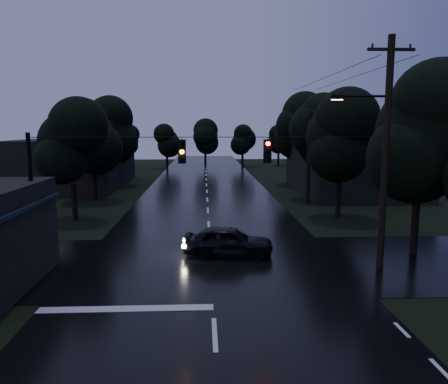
{
  "coord_description": "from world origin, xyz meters",
  "views": [
    {
      "loc": [
        -0.3,
        -7.38,
        6.18
      ],
      "look_at": [
        0.76,
        15.33,
        2.84
      ],
      "focal_mm": 35.0,
      "sensor_mm": 36.0,
      "label": 1
    }
  ],
  "objects": [
    {
      "name": "tree_corner_near",
      "position": [
        10.0,
        13.0,
        5.99
      ],
      "size": [
        4.48,
        4.48,
        9.44
      ],
      "color": "black",
      "rests_on": "ground"
    },
    {
      "name": "tree_right_a",
      "position": [
        9.0,
        22.0,
        5.62
      ],
      "size": [
        4.2,
        4.2,
        8.85
      ],
      "color": "black",
      "rests_on": "ground"
    },
    {
      "name": "car",
      "position": [
        0.88,
        13.23,
        0.74
      ],
      "size": [
        4.46,
        2.12,
        1.47
      ],
      "primitive_type": "imported",
      "rotation": [
        0.0,
        0.0,
        1.48
      ],
      "color": "black",
      "rests_on": "ground"
    },
    {
      "name": "utility_pole_far",
      "position": [
        8.3,
        28.0,
        3.88
      ],
      "size": [
        2.0,
        0.3,
        7.5
      ],
      "color": "black",
      "rests_on": "ground"
    },
    {
      "name": "tree_right_b",
      "position": [
        9.6,
        30.0,
        5.99
      ],
      "size": [
        4.48,
        4.48,
        9.44
      ],
      "color": "black",
      "rests_on": "ground"
    },
    {
      "name": "tree_left_c",
      "position": [
        -10.2,
        40.0,
        5.99
      ],
      "size": [
        4.48,
        4.48,
        9.44
      ],
      "color": "black",
      "rests_on": "ground"
    },
    {
      "name": "tree_right_c",
      "position": [
        10.2,
        40.0,
        6.37
      ],
      "size": [
        4.76,
        4.76,
        10.03
      ],
      "color": "black",
      "rests_on": "ground"
    },
    {
      "name": "tree_left_a",
      "position": [
        -9.0,
        22.0,
        5.24
      ],
      "size": [
        3.92,
        3.92,
        8.26
      ],
      "color": "black",
      "rests_on": "ground"
    },
    {
      "name": "building_far_right",
      "position": [
        14.0,
        34.0,
        2.2
      ],
      "size": [
        10.0,
        14.0,
        4.4
      ],
      "primitive_type": "cube",
      "color": "black",
      "rests_on": "ground"
    },
    {
      "name": "span_signals",
      "position": [
        0.56,
        10.99,
        5.24
      ],
      "size": [
        15.0,
        0.37,
        1.12
      ],
      "color": "black",
      "rests_on": "ground"
    },
    {
      "name": "building_far_left",
      "position": [
        -14.0,
        40.0,
        2.5
      ],
      "size": [
        10.0,
        16.0,
        5.0
      ],
      "primitive_type": "cube",
      "color": "black",
      "rests_on": "ground"
    },
    {
      "name": "utility_pole_main",
      "position": [
        7.41,
        11.0,
        5.26
      ],
      "size": [
        3.5,
        0.3,
        10.0
      ],
      "color": "black",
      "rests_on": "ground"
    },
    {
      "name": "main_road",
      "position": [
        0.0,
        30.0,
        0.0
      ],
      "size": [
        12.0,
        120.0,
        0.02
      ],
      "primitive_type": "cube",
      "color": "black",
      "rests_on": "ground"
    },
    {
      "name": "tree_left_b",
      "position": [
        -9.6,
        30.0,
        5.62
      ],
      "size": [
        4.2,
        4.2,
        8.85
      ],
      "color": "black",
      "rests_on": "ground"
    },
    {
      "name": "anchor_pole_left",
      "position": [
        -7.5,
        11.0,
        3.0
      ],
      "size": [
        0.18,
        0.18,
        6.0
      ],
      "primitive_type": "cylinder",
      "color": "black",
      "rests_on": "ground"
    },
    {
      "name": "cross_street",
      "position": [
        0.0,
        12.0,
        0.0
      ],
      "size": [
        60.0,
        9.0,
        0.02
      ],
      "primitive_type": "cube",
      "color": "black",
      "rests_on": "ground"
    }
  ]
}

